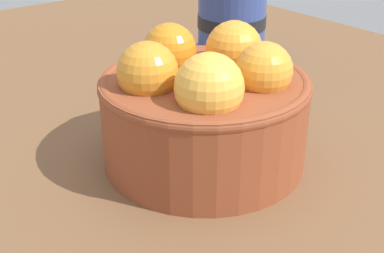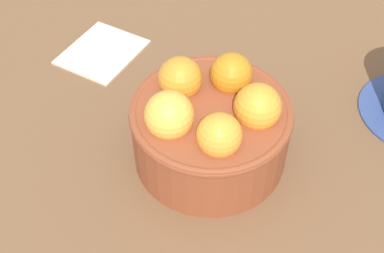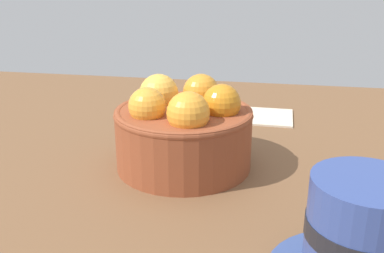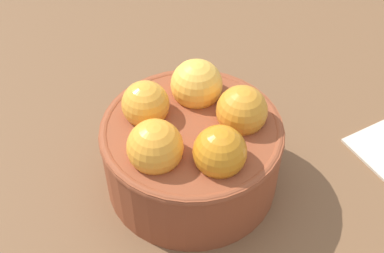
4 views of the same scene
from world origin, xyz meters
The scene contains 4 objects.
ground_plane centered at (0.00, 0.00, -2.15)cm, with size 119.55×86.32×4.31cm, color brown.
terracotta_bowl centered at (0.01, -0.02, 4.79)cm, with size 16.49×16.49×10.71cm.
coffee_cup centered at (-17.26, 18.73, 4.13)cm, with size 13.70×13.70×8.92cm.
folded_napkin centered at (-8.72, -20.41, 0.30)cm, with size 10.13×8.76×0.60cm, color beige.
Camera 3 is at (-9.90, 48.59, 23.13)cm, focal length 41.29 mm.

